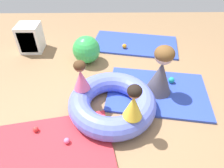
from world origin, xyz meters
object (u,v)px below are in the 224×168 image
Objects in this scene: adult_seated at (161,71)px; play_ball_blue at (127,78)px; play_ball_red at (36,129)px; play_ball_orange at (124,46)px; play_ball_teal at (171,80)px; exercise_ball_large at (86,50)px; child_in_yellow at (134,102)px; child_in_pink at (81,76)px; inflatable_cushion at (112,103)px; storage_cube at (30,38)px; play_ball_pink at (67,141)px.

play_ball_blue is (-0.49, 0.26, -0.34)m from adult_seated.
play_ball_red is 1.63m from play_ball_blue.
play_ball_orange is 0.96× the size of play_ball_teal.
exercise_ball_large is at bearing -149.94° from play_ball_orange.
play_ball_red is at bearing -63.39° from child_in_yellow.
child_in_yellow reaches higher than play_ball_blue.
child_in_yellow is at bearing 69.82° from child_in_pink.
exercise_ball_large is at bearing 72.63° from play_ball_red.
child_in_yellow reaches higher than child_in_pink.
adult_seated is (1.17, 0.23, -0.11)m from child_in_pink.
child_in_yellow is (0.67, -0.53, 0.01)m from child_in_pink.
exercise_ball_large reaches higher than inflatable_cushion.
child_in_yellow is at bearing -67.28° from exercise_ball_large.
adult_seated is 1.49m from play_ball_orange.
play_ball_teal is at bearing 25.83° from play_ball_red.
storage_cube is at bearing -112.16° from child_in_yellow.
play_ball_pink is (-0.57, -0.57, -0.08)m from inflatable_cushion.
inflatable_cushion is 2.75× the size of child_in_pink.
child_in_pink reaches higher than storage_cube.
play_ball_red is 0.14× the size of exercise_ball_large.
adult_seated reaches higher than inflatable_cushion.
play_ball_blue is 1.47m from play_ball_pink.
adult_seated reaches higher than play_ball_orange.
adult_seated reaches higher than child_in_yellow.
exercise_ball_large is at bearing -131.07° from child_in_yellow.
child_in_pink is 4.63× the size of play_ball_orange.
inflatable_cushion is at bearing -99.38° from play_ball_orange.
storage_cube is (-1.20, 0.45, 0.02)m from exercise_ball_large.
play_ball_blue is at bearing -154.54° from child_in_yellow.
exercise_ball_large is (0.54, 1.71, 0.19)m from play_ball_red.
play_ball_blue reaches higher than play_ball_pink.
storage_cube reaches higher than play_ball_teal.
play_ball_teal is at bearing 125.06° from child_in_pink.
exercise_ball_large reaches higher than play_ball_red.
exercise_ball_large is (-0.76, -0.44, 0.17)m from play_ball_orange.
play_ball_orange is 0.90m from exercise_ball_large.
exercise_ball_large is (-0.47, 1.32, 0.11)m from inflatable_cushion.
child_in_pink is at bearing -52.54° from storage_cube.
child_in_pink is 6.13× the size of play_ball_pink.
play_ball_orange is 1.34× the size of play_ball_red.
child_in_pink is 0.56× the size of adult_seated.
play_ball_pink is (-0.14, -0.72, -0.46)m from child_in_pink.
child_in_yellow is 0.92m from adult_seated.
exercise_ball_large is (-0.71, 1.70, -0.29)m from child_in_yellow.
inflatable_cushion reaches higher than play_ball_orange.
play_ball_teal is 1.96m from play_ball_pink.
exercise_ball_large reaches higher than play_ball_blue.
child_in_pink is at bearing 42.98° from play_ball_red.
play_ball_red is 1.80m from exercise_ball_large.
inflatable_cushion is 0.60m from child_in_yellow.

